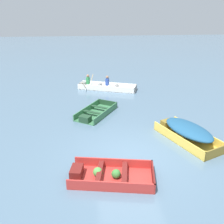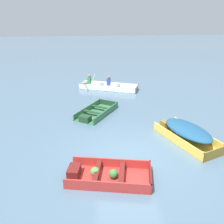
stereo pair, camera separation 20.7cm
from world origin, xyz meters
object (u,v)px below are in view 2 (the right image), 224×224
skiff_green_near_moored (96,113)px  rowboat_white_with_crew (105,86)px  dinghy_red_foreground (105,175)px  skiff_yellow_mid_moored (187,132)px

skiff_green_near_moored → rowboat_white_with_crew: size_ratio=0.71×
dinghy_red_foreground → skiff_green_near_moored: 5.05m
dinghy_red_foreground → skiff_green_near_moored: dinghy_red_foreground is taller
skiff_green_near_moored → skiff_yellow_mid_moored: skiff_yellow_mid_moored is taller
skiff_yellow_mid_moored → rowboat_white_with_crew: size_ratio=0.80×
rowboat_white_with_crew → skiff_green_near_moored: bearing=-99.9°
skiff_yellow_mid_moored → rowboat_white_with_crew: (-2.87, 7.07, -0.22)m
dinghy_red_foreground → skiff_green_near_moored: size_ratio=1.02×
dinghy_red_foreground → skiff_green_near_moored: bearing=92.1°
dinghy_red_foreground → rowboat_white_with_crew: size_ratio=0.72×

